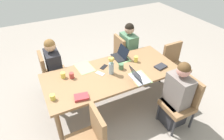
% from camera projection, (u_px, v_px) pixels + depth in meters
% --- Properties ---
extents(ground_plane, '(10.00, 10.00, 0.00)m').
position_uv_depth(ground_plane, '(112.00, 105.00, 3.62)').
color(ground_plane, gray).
extents(dining_table, '(2.25, 0.99, 0.76)m').
position_uv_depth(dining_table, '(112.00, 76.00, 3.22)').
color(dining_table, olive).
rests_on(dining_table, ground_plane).
extents(chair_near_left_near, '(0.44, 0.44, 0.90)m').
position_uv_depth(chair_near_left_near, '(124.00, 53.00, 4.21)').
color(chair_near_left_near, olive).
rests_on(chair_near_left_near, ground_plane).
extents(person_near_left_near, '(0.36, 0.40, 1.19)m').
position_uv_depth(person_near_left_near, '(128.00, 52.00, 4.18)').
color(person_near_left_near, '#2D2D33').
rests_on(person_near_left_near, ground_plane).
extents(chair_far_left_mid, '(0.44, 0.44, 0.90)m').
position_uv_depth(chair_far_left_mid, '(182.00, 100.00, 3.01)').
color(chair_far_left_mid, olive).
rests_on(chair_far_left_mid, ground_plane).
extents(person_far_left_mid, '(0.36, 0.40, 1.19)m').
position_uv_depth(person_far_left_mid, '(176.00, 98.00, 3.01)').
color(person_far_left_mid, '#2D2D33').
rests_on(person_far_left_mid, ground_plane).
extents(chair_near_left_far, '(0.44, 0.44, 0.90)m').
position_uv_depth(chair_near_left_far, '(51.00, 72.00, 3.63)').
color(chair_near_left_far, olive).
rests_on(chair_near_left_far, ground_plane).
extents(person_near_left_far, '(0.36, 0.40, 1.19)m').
position_uv_depth(person_near_left_far, '(55.00, 72.00, 3.60)').
color(person_near_left_far, '#2D2D33').
rests_on(person_near_left_far, ground_plane).
extents(chair_head_left_right_near, '(0.44, 0.44, 0.90)m').
position_uv_depth(chair_head_left_right_near, '(174.00, 63.00, 3.88)').
color(chair_head_left_right_near, olive).
rests_on(chair_head_left_right_near, ground_plane).
extents(chair_far_right_mid, '(0.44, 0.44, 0.90)m').
position_uv_depth(chair_far_right_mid, '(90.00, 138.00, 2.46)').
color(chair_far_right_mid, olive).
rests_on(chair_far_right_mid, ground_plane).
extents(flower_vase, '(0.11, 0.09, 0.31)m').
position_uv_depth(flower_vase, '(111.00, 64.00, 3.06)').
color(flower_vase, '#8EA8B7').
rests_on(flower_vase, dining_table).
extents(placemat_near_left_near, '(0.28, 0.38, 0.00)m').
position_uv_depth(placemat_near_left_near, '(121.00, 58.00, 3.55)').
color(placemat_near_left_near, '#7FAD70').
rests_on(placemat_near_left_near, dining_table).
extents(placemat_far_left_mid, '(0.28, 0.38, 0.00)m').
position_uv_depth(placemat_far_left_mid, '(140.00, 78.00, 3.06)').
color(placemat_far_left_mid, '#7FAD70').
rests_on(placemat_far_left_mid, dining_table).
extents(placemat_near_left_far, '(0.29, 0.38, 0.00)m').
position_uv_depth(placemat_near_left_far, '(85.00, 68.00, 3.29)').
color(placemat_near_left_far, '#7FAD70').
rests_on(placemat_near_left_far, dining_table).
extents(laptop_far_left_mid, '(0.22, 0.32, 0.20)m').
position_uv_depth(laptop_far_left_mid, '(138.00, 77.00, 3.00)').
color(laptop_far_left_mid, silver).
rests_on(laptop_far_left_mid, dining_table).
extents(laptop_near_left_near, '(0.22, 0.32, 0.20)m').
position_uv_depth(laptop_near_left_near, '(121.00, 55.00, 3.54)').
color(laptop_near_left_near, black).
rests_on(laptop_near_left_near, dining_table).
extents(coffee_mug_near_left, '(0.07, 0.07, 0.10)m').
position_uv_depth(coffee_mug_near_left, '(136.00, 59.00, 3.42)').
color(coffee_mug_near_left, '#DBC64C').
rests_on(coffee_mug_near_left, dining_table).
extents(coffee_mug_near_right, '(0.08, 0.08, 0.09)m').
position_uv_depth(coffee_mug_near_right, '(63.00, 75.00, 3.04)').
color(coffee_mug_near_right, '#DBC64C').
rests_on(coffee_mug_near_right, dining_table).
extents(coffee_mug_centre_left, '(0.07, 0.07, 0.10)m').
position_uv_depth(coffee_mug_centre_left, '(72.00, 75.00, 3.03)').
color(coffee_mug_centre_left, '#AD3D38').
rests_on(coffee_mug_centre_left, dining_table).
extents(coffee_mug_centre_right, '(0.09, 0.09, 0.10)m').
position_uv_depth(coffee_mug_centre_right, '(121.00, 66.00, 3.24)').
color(coffee_mug_centre_right, '#47704C').
rests_on(coffee_mug_centre_right, dining_table).
extents(coffee_mug_far_left, '(0.07, 0.07, 0.08)m').
position_uv_depth(coffee_mug_far_left, '(53.00, 97.00, 2.64)').
color(coffee_mug_far_left, '#DBC64C').
rests_on(coffee_mug_far_left, dining_table).
extents(book_red_cover, '(0.22, 0.17, 0.04)m').
position_uv_depth(book_red_cover, '(81.00, 97.00, 2.67)').
color(book_red_cover, '#B73338').
rests_on(book_red_cover, dining_table).
extents(book_blue_cover, '(0.22, 0.17, 0.03)m').
position_uv_depth(book_blue_cover, '(161.00, 67.00, 3.29)').
color(book_blue_cover, '#28282D').
rests_on(book_blue_cover, dining_table).
extents(phone_black, '(0.16, 0.14, 0.01)m').
position_uv_depth(phone_black, '(104.00, 67.00, 3.30)').
color(phone_black, black).
rests_on(phone_black, dining_table).
extents(phone_silver, '(0.13, 0.17, 0.01)m').
position_uv_depth(phone_silver, '(100.00, 73.00, 3.15)').
color(phone_silver, silver).
rests_on(phone_silver, dining_table).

